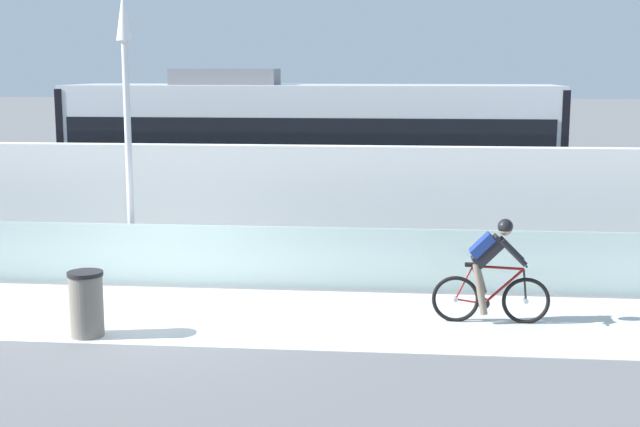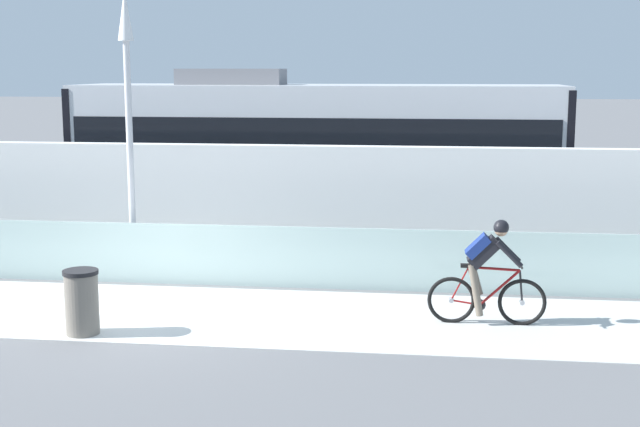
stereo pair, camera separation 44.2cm
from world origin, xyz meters
The scene contains 10 objects.
ground_plane centered at (0.00, 0.00, 0.00)m, with size 200.00×200.00×0.00m, color slate.
bike_path_deck centered at (0.00, 0.00, 0.01)m, with size 32.00×3.20×0.01m, color silver.
glass_parapet centered at (0.00, 1.85, 0.55)m, with size 32.00×0.05×1.09m, color #ADC6C1.
concrete_barrier_wall centered at (0.00, 3.65, 1.18)m, with size 32.00×0.36×2.35m, color white.
tram_rail_near centered at (0.00, 6.13, 0.00)m, with size 32.00×0.08×0.01m, color #595654.
tram_rail_far centered at (0.00, 7.57, 0.00)m, with size 32.00×0.08×0.01m, color #595654.
tram centered at (1.91, 6.85, 1.89)m, with size 11.06×2.54×3.81m.
cyclist_on_bike centered at (5.37, 0.00, 0.80)m, with size 1.77×0.58×1.61m.
lamp_post_antenna centered at (-0.86, 2.15, 3.29)m, with size 0.28×0.28×5.20m.
trash_bin centered at (-0.46, -1.25, 0.48)m, with size 0.51×0.51×0.96m.
Camera 2 is at (4.49, -12.91, 3.82)m, focal length 48.90 mm.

